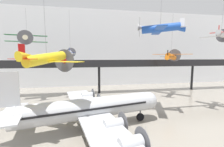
{
  "coord_description": "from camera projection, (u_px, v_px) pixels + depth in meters",
  "views": [
    {
      "loc": [
        -3.62,
        -14.38,
        10.79
      ],
      "look_at": [
        0.6,
        10.06,
        7.88
      ],
      "focal_mm": 24.0,
      "sensor_mm": 36.0,
      "label": 1
    }
  ],
  "objects": [
    {
      "name": "hangar_back_wall",
      "position": [
        96.0,
        48.0,
        54.61
      ],
      "size": [
        140.0,
        3.0,
        27.0
      ],
      "color": "silver",
      "rests_on": "ground"
    },
    {
      "name": "mezzanine_walkway",
      "position": [
        99.0,
        66.0,
        42.09
      ],
      "size": [
        110.0,
        3.2,
        9.74
      ],
      "color": "black",
      "rests_on": "ground"
    },
    {
      "name": "airliner_silver_main",
      "position": [
        86.0,
        109.0,
        21.31
      ],
      "size": [
        24.08,
        27.78,
        8.96
      ],
      "rotation": [
        0.0,
        0.0,
        0.21
      ],
      "color": "#B7BABF",
      "rests_on": "ground"
    },
    {
      "name": "suspended_plane_blue_trainer",
      "position": [
        160.0,
        28.0,
        25.64
      ],
      "size": [
        8.1,
        9.49,
        7.65
      ],
      "rotation": [
        0.0,
        0.0,
        2.8
      ],
      "color": "#1E4CAD"
    },
    {
      "name": "suspended_plane_yellow_lowwing",
      "position": [
        47.0,
        59.0,
        19.22
      ],
      "size": [
        9.2,
        8.22,
        13.14
      ],
      "rotation": [
        0.0,
        0.0,
        1.06
      ],
      "color": "yellow"
    },
    {
      "name": "suspended_plane_orange_highwing",
      "position": [
        171.0,
        56.0,
        39.17
      ],
      "size": [
        8.3,
        8.28,
        12.27
      ],
      "rotation": [
        0.0,
        0.0,
        0.79
      ],
      "color": "orange"
    },
    {
      "name": "suspended_plane_silver_racer",
      "position": [
        221.0,
        34.0,
        28.28
      ],
      "size": [
        6.23,
        6.71,
        8.13
      ],
      "rotation": [
        0.0,
        0.0,
        0.63
      ],
      "color": "silver"
    },
    {
      "name": "suspended_plane_white_twin",
      "position": [
        70.0,
        53.0,
        36.31
      ],
      "size": [
        6.8,
        5.54,
        11.06
      ],
      "rotation": [
        0.0,
        0.0,
        1.59
      ],
      "color": "silver"
    },
    {
      "name": "suspended_plane_green_biplane",
      "position": [
        27.0,
        40.0,
        35.05
      ],
      "size": [
        8.79,
        7.29,
        8.48
      ],
      "rotation": [
        0.0,
        0.0,
        4.94
      ],
      "color": "#1E6B33"
    },
    {
      "name": "stanchion_barrier",
      "position": [
        146.0,
        131.0,
        21.04
      ],
      "size": [
        0.36,
        0.36,
        1.08
      ],
      "color": "#B2B5BA",
      "rests_on": "ground"
    }
  ]
}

